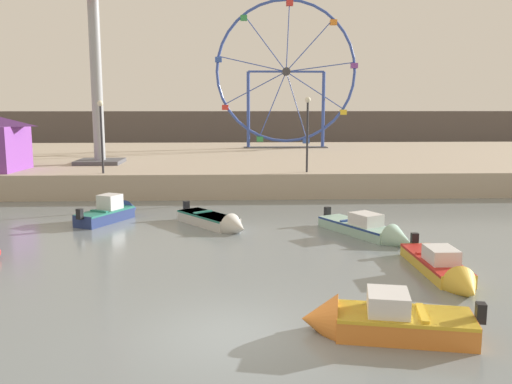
{
  "coord_description": "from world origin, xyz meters",
  "views": [
    {
      "loc": [
        0.02,
        -11.62,
        5.09
      ],
      "look_at": [
        1.05,
        12.56,
        1.24
      ],
      "focal_mm": 38.41,
      "sensor_mm": 36.0,
      "label": 1
    }
  ],
  "objects_px": {
    "motorboat_pale_grey": "(217,221)",
    "promenade_lamp_near": "(101,126)",
    "motorboat_mustard_yellow": "(444,269)",
    "promenade_lamp_far": "(307,124)",
    "motorboat_navy_blue": "(112,212)",
    "motorboat_orange_hull": "(377,320)",
    "drop_tower_steel_tower": "(95,49)",
    "motorboat_seafoam": "(371,230)",
    "ferris_wheel_blue_frame": "(286,74)"
  },
  "relations": [
    {
      "from": "motorboat_navy_blue",
      "to": "motorboat_mustard_yellow",
      "type": "bearing_deg",
      "value": -99.24
    },
    {
      "from": "motorboat_seafoam",
      "to": "motorboat_pale_grey",
      "type": "xyz_separation_m",
      "value": [
        -6.04,
        1.98,
        -0.03
      ]
    },
    {
      "from": "drop_tower_steel_tower",
      "to": "motorboat_pale_grey",
      "type": "bearing_deg",
      "value": -58.51
    },
    {
      "from": "motorboat_seafoam",
      "to": "ferris_wheel_blue_frame",
      "type": "bearing_deg",
      "value": 153.76
    },
    {
      "from": "motorboat_pale_grey",
      "to": "motorboat_mustard_yellow",
      "type": "bearing_deg",
      "value": 7.8
    },
    {
      "from": "motorboat_mustard_yellow",
      "to": "motorboat_navy_blue",
      "type": "xyz_separation_m",
      "value": [
        -11.68,
        8.79,
        0.11
      ]
    },
    {
      "from": "motorboat_navy_blue",
      "to": "promenade_lamp_far",
      "type": "distance_m",
      "value": 11.84
    },
    {
      "from": "promenade_lamp_near",
      "to": "promenade_lamp_far",
      "type": "relative_size",
      "value": 0.95
    },
    {
      "from": "motorboat_pale_grey",
      "to": "promenade_lamp_near",
      "type": "bearing_deg",
      "value": -176.49
    },
    {
      "from": "motorboat_pale_grey",
      "to": "promenade_lamp_near",
      "type": "relative_size",
      "value": 1.0
    },
    {
      "from": "motorboat_pale_grey",
      "to": "ferris_wheel_blue_frame",
      "type": "bearing_deg",
      "value": 131.36
    },
    {
      "from": "motorboat_mustard_yellow",
      "to": "promenade_lamp_near",
      "type": "xyz_separation_m",
      "value": [
        -13.38,
        14.65,
        3.7
      ]
    },
    {
      "from": "motorboat_orange_hull",
      "to": "promenade_lamp_near",
      "type": "height_order",
      "value": "promenade_lamp_near"
    },
    {
      "from": "motorboat_mustard_yellow",
      "to": "promenade_lamp_far",
      "type": "distance_m",
      "value": 15.38
    },
    {
      "from": "promenade_lamp_near",
      "to": "promenade_lamp_far",
      "type": "distance_m",
      "value": 11.24
    },
    {
      "from": "motorboat_mustard_yellow",
      "to": "motorboat_pale_grey",
      "type": "relative_size",
      "value": 1.24
    },
    {
      "from": "motorboat_seafoam",
      "to": "motorboat_navy_blue",
      "type": "bearing_deg",
      "value": -136.72
    },
    {
      "from": "drop_tower_steel_tower",
      "to": "promenade_lamp_far",
      "type": "relative_size",
      "value": 3.47
    },
    {
      "from": "motorboat_seafoam",
      "to": "ferris_wheel_blue_frame",
      "type": "xyz_separation_m",
      "value": [
        -0.72,
        27.26,
        7.43
      ]
    },
    {
      "from": "motorboat_navy_blue",
      "to": "ferris_wheel_blue_frame",
      "type": "bearing_deg",
      "value": 4.65
    },
    {
      "from": "motorboat_pale_grey",
      "to": "motorboat_orange_hull",
      "type": "xyz_separation_m",
      "value": [
        3.89,
        -11.05,
        0.09
      ]
    },
    {
      "from": "promenade_lamp_near",
      "to": "motorboat_navy_blue",
      "type": "bearing_deg",
      "value": -73.79
    },
    {
      "from": "motorboat_seafoam",
      "to": "motorboat_pale_grey",
      "type": "height_order",
      "value": "motorboat_seafoam"
    },
    {
      "from": "motorboat_mustard_yellow",
      "to": "motorboat_orange_hull",
      "type": "height_order",
      "value": "motorboat_orange_hull"
    },
    {
      "from": "motorboat_orange_hull",
      "to": "promenade_lamp_near",
      "type": "xyz_separation_m",
      "value": [
        -10.31,
        18.63,
        3.62
      ]
    },
    {
      "from": "promenade_lamp_far",
      "to": "drop_tower_steel_tower",
      "type": "bearing_deg",
      "value": 158.1
    },
    {
      "from": "ferris_wheel_blue_frame",
      "to": "drop_tower_steel_tower",
      "type": "height_order",
      "value": "drop_tower_steel_tower"
    },
    {
      "from": "motorboat_orange_hull",
      "to": "ferris_wheel_blue_frame",
      "type": "distance_m",
      "value": 37.1
    },
    {
      "from": "motorboat_orange_hull",
      "to": "promenade_lamp_far",
      "type": "relative_size",
      "value": 0.97
    },
    {
      "from": "promenade_lamp_far",
      "to": "motorboat_seafoam",
      "type": "bearing_deg",
      "value": -82.78
    },
    {
      "from": "motorboat_pale_grey",
      "to": "motorboat_orange_hull",
      "type": "relative_size",
      "value": 0.98
    },
    {
      "from": "motorboat_orange_hull",
      "to": "drop_tower_steel_tower",
      "type": "relative_size",
      "value": 0.28
    },
    {
      "from": "motorboat_mustard_yellow",
      "to": "promenade_lamp_far",
      "type": "bearing_deg",
      "value": -171.9
    },
    {
      "from": "motorboat_navy_blue",
      "to": "motorboat_pale_grey",
      "type": "relative_size",
      "value": 0.93
    },
    {
      "from": "motorboat_seafoam",
      "to": "motorboat_navy_blue",
      "type": "distance_m",
      "value": 11.37
    },
    {
      "from": "drop_tower_steel_tower",
      "to": "promenade_lamp_near",
      "type": "bearing_deg",
      "value": -74.94
    },
    {
      "from": "motorboat_mustard_yellow",
      "to": "promenade_lamp_near",
      "type": "relative_size",
      "value": 1.24
    },
    {
      "from": "motorboat_pale_grey",
      "to": "ferris_wheel_blue_frame",
      "type": "relative_size",
      "value": 0.31
    },
    {
      "from": "motorboat_orange_hull",
      "to": "motorboat_pale_grey",
      "type": "bearing_deg",
      "value": -58.68
    },
    {
      "from": "motorboat_mustard_yellow",
      "to": "promenade_lamp_near",
      "type": "height_order",
      "value": "promenade_lamp_near"
    },
    {
      "from": "motorboat_navy_blue",
      "to": "motorboat_pale_grey",
      "type": "height_order",
      "value": "motorboat_navy_blue"
    },
    {
      "from": "motorboat_pale_grey",
      "to": "promenade_lamp_far",
      "type": "relative_size",
      "value": 0.95
    },
    {
      "from": "motorboat_orange_hull",
      "to": "ferris_wheel_blue_frame",
      "type": "relative_size",
      "value": 0.32
    },
    {
      "from": "ferris_wheel_blue_frame",
      "to": "promenade_lamp_far",
      "type": "relative_size",
      "value": 3.04
    },
    {
      "from": "motorboat_navy_blue",
      "to": "motorboat_orange_hull",
      "type": "bearing_deg",
      "value": -118.3
    },
    {
      "from": "ferris_wheel_blue_frame",
      "to": "motorboat_mustard_yellow",
      "type": "bearing_deg",
      "value": -87.1
    },
    {
      "from": "motorboat_seafoam",
      "to": "drop_tower_steel_tower",
      "type": "xyz_separation_m",
      "value": [
        -13.85,
        14.73,
        8.25
      ]
    },
    {
      "from": "motorboat_seafoam",
      "to": "promenade_lamp_far",
      "type": "xyz_separation_m",
      "value": [
        -1.22,
        9.65,
        3.8
      ]
    },
    {
      "from": "motorboat_mustard_yellow",
      "to": "promenade_lamp_near",
      "type": "distance_m",
      "value": 20.18
    },
    {
      "from": "motorboat_mustard_yellow",
      "to": "motorboat_seafoam",
      "type": "relative_size",
      "value": 1.03
    }
  ]
}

